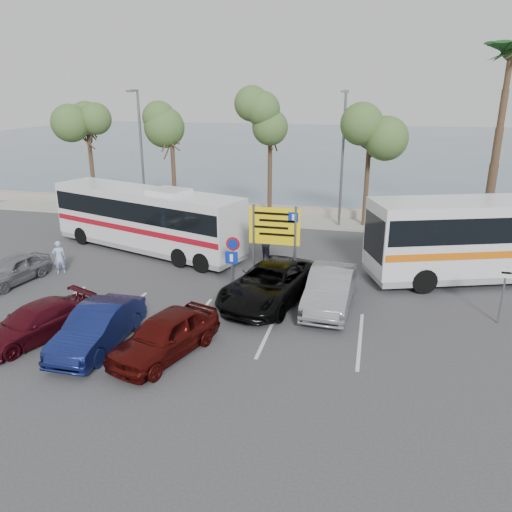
% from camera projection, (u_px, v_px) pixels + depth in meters
% --- Properties ---
extents(ground, '(120.00, 120.00, 0.00)m').
position_uv_depth(ground, '(232.00, 314.00, 19.20)').
color(ground, '#37373A').
rests_on(ground, ground).
extents(kerb_strip, '(44.00, 2.40, 0.15)m').
position_uv_depth(kerb_strip, '(292.00, 222.00, 32.07)').
color(kerb_strip, gray).
rests_on(kerb_strip, ground).
extents(seawall, '(48.00, 0.80, 0.60)m').
position_uv_depth(seawall, '(297.00, 211.00, 33.84)').
color(seawall, gray).
rests_on(seawall, ground).
extents(sea, '(140.00, 140.00, 0.00)m').
position_uv_depth(sea, '(343.00, 146.00, 74.47)').
color(sea, '#455D6F').
rests_on(sea, ground).
extents(tree_far_left, '(3.20, 3.20, 7.60)m').
position_uv_depth(tree_far_left, '(87.00, 118.00, 33.17)').
color(tree_far_left, '#382619').
rests_on(tree_far_left, kerb_strip).
extents(tree_left, '(3.20, 3.20, 7.20)m').
position_uv_depth(tree_left, '(171.00, 125.00, 31.94)').
color(tree_left, '#382619').
rests_on(tree_left, kerb_strip).
extents(tree_mid, '(3.20, 3.20, 8.00)m').
position_uv_depth(tree_mid, '(270.00, 115.00, 30.30)').
color(tree_mid, '#382619').
rests_on(tree_mid, kerb_strip).
extents(tree_right, '(3.20, 3.20, 7.40)m').
position_uv_depth(tree_right, '(371.00, 125.00, 29.13)').
color(tree_right, '#382619').
rests_on(tree_right, kerb_strip).
extents(palm_tree, '(4.80, 4.80, 11.20)m').
position_uv_depth(palm_tree, '(511.00, 56.00, 26.39)').
color(palm_tree, '#382619').
rests_on(palm_tree, kerb_strip).
extents(street_lamp_left, '(0.45, 1.15, 8.01)m').
position_uv_depth(street_lamp_left, '(141.00, 147.00, 32.39)').
color(street_lamp_left, slate).
rests_on(street_lamp_left, kerb_strip).
extents(street_lamp_right, '(0.45, 1.15, 8.01)m').
position_uv_depth(street_lamp_right, '(343.00, 153.00, 29.52)').
color(street_lamp_right, slate).
rests_on(street_lamp_right, kerb_strip).
extents(direction_sign, '(2.20, 0.12, 3.60)m').
position_uv_depth(direction_sign, '(274.00, 232.00, 21.14)').
color(direction_sign, slate).
rests_on(direction_sign, ground).
extents(sign_no_stop, '(0.60, 0.08, 2.35)m').
position_uv_depth(sign_no_stop, '(233.00, 255.00, 21.03)').
color(sign_no_stop, slate).
rests_on(sign_no_stop, ground).
extents(sign_parking, '(0.50, 0.07, 2.25)m').
position_uv_depth(sign_parking, '(232.00, 270.00, 19.50)').
color(sign_parking, slate).
rests_on(sign_parking, ground).
extents(sign_taxi, '(0.50, 0.07, 2.20)m').
position_uv_depth(sign_taxi, '(504.00, 288.00, 17.95)').
color(sign_taxi, slate).
rests_on(sign_taxi, ground).
extents(lane_markings, '(12.02, 4.20, 0.01)m').
position_uv_depth(lane_markings, '(195.00, 322.00, 18.53)').
color(lane_markings, silver).
rests_on(lane_markings, ground).
extents(coach_bus_left, '(11.38, 5.86, 3.49)m').
position_uv_depth(coach_bus_left, '(147.00, 221.00, 26.11)').
color(coach_bus_left, silver).
rests_on(coach_bus_left, ground).
extents(coach_bus_right, '(12.74, 6.77, 3.92)m').
position_uv_depth(coach_bus_right, '(510.00, 240.00, 22.16)').
color(coach_bus_right, silver).
rests_on(coach_bus_right, ground).
extents(car_silver_a, '(1.93, 3.75, 1.22)m').
position_uv_depth(car_silver_a, '(13.00, 270.00, 22.06)').
color(car_silver_a, slate).
rests_on(car_silver_a, ground).
extents(car_blue, '(1.52, 4.30, 1.41)m').
position_uv_depth(car_blue, '(98.00, 327.00, 16.55)').
color(car_blue, '#10194E').
rests_on(car_blue, ground).
extents(car_maroon, '(3.17, 4.50, 1.21)m').
position_uv_depth(car_maroon, '(35.00, 322.00, 17.11)').
color(car_maroon, '#4D0C17').
rests_on(car_maroon, ground).
extents(car_red, '(2.92, 4.52, 1.43)m').
position_uv_depth(car_red, '(165.00, 335.00, 16.01)').
color(car_red, '#460C0A').
rests_on(car_red, ground).
extents(suv_black, '(3.87, 6.05, 1.55)m').
position_uv_depth(suv_black, '(270.00, 283.00, 20.07)').
color(suv_black, black).
rests_on(suv_black, ground).
extents(car_silver_b, '(1.85, 4.80, 1.56)m').
position_uv_depth(car_silver_b, '(330.00, 289.00, 19.52)').
color(car_silver_b, gray).
rests_on(car_silver_b, ground).
extents(pedestrian_near, '(0.69, 0.66, 1.58)m').
position_uv_depth(pedestrian_near, '(59.00, 257.00, 23.11)').
color(pedestrian_near, '#94AED7').
rests_on(pedestrian_near, ground).
extents(pedestrian_far, '(1.15, 1.16, 1.88)m').
position_uv_depth(pedestrian_far, '(268.00, 242.00, 24.89)').
color(pedestrian_far, '#34374F').
rests_on(pedestrian_far, ground).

